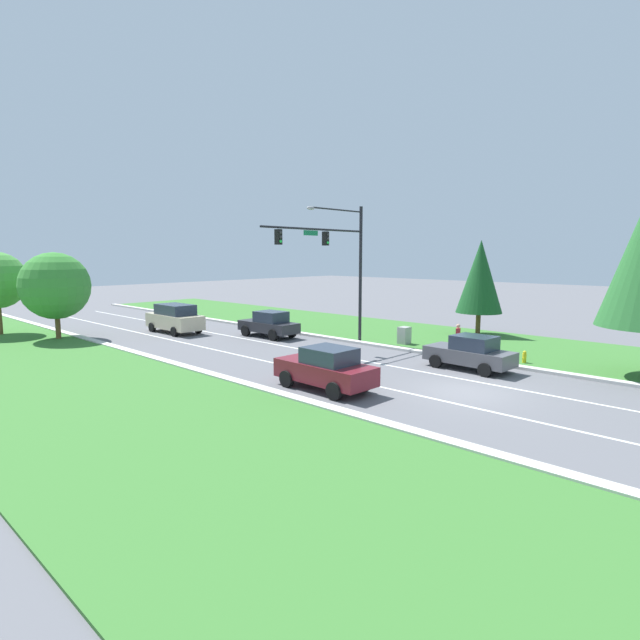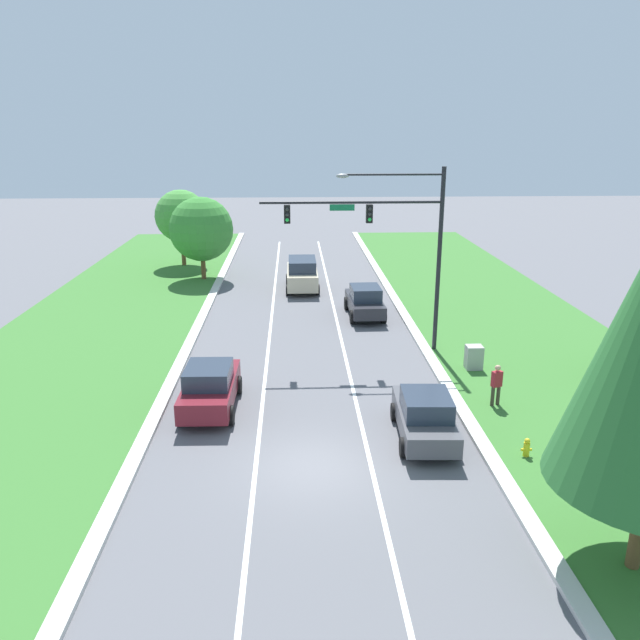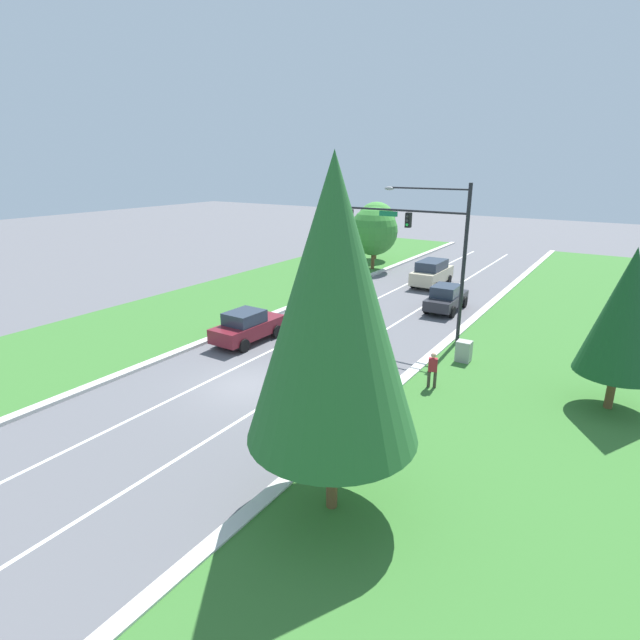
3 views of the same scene
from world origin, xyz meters
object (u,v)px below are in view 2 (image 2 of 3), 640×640
(burgundy_sedan, at_px, (210,387))
(fire_hydrant, at_px, (526,448))
(graphite_sedan, at_px, (425,416))
(oak_near_left_tree, at_px, (201,229))
(oak_far_left_tree, at_px, (181,216))
(pedestrian, at_px, (496,384))
(utility_cabinet, at_px, (474,358))
(charcoal_sedan, at_px, (365,301))
(champagne_suv, at_px, (302,274))
(traffic_signal_mast, at_px, (391,232))

(burgundy_sedan, distance_m, fire_hydrant, 11.28)
(graphite_sedan, relative_size, oak_near_left_tree, 0.75)
(graphite_sedan, xyz_separation_m, oak_far_left_tree, (-12.73, 28.50, 2.98))
(pedestrian, relative_size, fire_hydrant, 2.41)
(utility_cabinet, bearing_deg, graphite_sedan, -119.22)
(burgundy_sedan, bearing_deg, utility_cabinet, 18.79)
(charcoal_sedan, distance_m, oak_near_left_tree, 14.08)
(champagne_suv, relative_size, graphite_sedan, 1.14)
(traffic_signal_mast, height_order, champagne_suv, traffic_signal_mast)
(traffic_signal_mast, relative_size, charcoal_sedan, 1.90)
(utility_cabinet, bearing_deg, charcoal_sedan, 114.57)
(charcoal_sedan, height_order, graphite_sedan, charcoal_sedan)
(charcoal_sedan, bearing_deg, oak_near_left_tree, 135.87)
(graphite_sedan, bearing_deg, utility_cabinet, 63.43)
(fire_hydrant, relative_size, oak_far_left_tree, 0.12)
(utility_cabinet, bearing_deg, oak_near_left_tree, 128.41)
(graphite_sedan, xyz_separation_m, fire_hydrant, (2.98, -1.48, -0.49))
(traffic_signal_mast, relative_size, pedestrian, 5.03)
(traffic_signal_mast, height_order, utility_cabinet, traffic_signal_mast)
(champagne_suv, height_order, oak_far_left_tree, oak_far_left_tree)
(oak_far_left_tree, bearing_deg, oak_near_left_tree, -65.69)
(fire_hydrant, height_order, oak_near_left_tree, oak_near_left_tree)
(graphite_sedan, height_order, oak_far_left_tree, oak_far_left_tree)
(oak_near_left_tree, relative_size, oak_far_left_tree, 0.99)
(burgundy_sedan, height_order, pedestrian, burgundy_sedan)
(burgundy_sedan, height_order, graphite_sedan, burgundy_sedan)
(graphite_sedan, xyz_separation_m, pedestrian, (3.19, 2.36, 0.11))
(champagne_suv, relative_size, oak_near_left_tree, 0.86)
(champagne_suv, height_order, utility_cabinet, champagne_suv)
(graphite_sedan, relative_size, fire_hydrant, 6.13)
(charcoal_sedan, relative_size, oak_far_left_tree, 0.78)
(traffic_signal_mast, xyz_separation_m, champagne_suv, (-3.80, 12.05, -4.60))
(traffic_signal_mast, xyz_separation_m, burgundy_sedan, (-7.52, -6.08, -4.75))
(champagne_suv, bearing_deg, pedestrian, -69.52)
(burgundy_sedan, xyz_separation_m, fire_hydrant, (10.49, -4.10, -0.56))
(oak_far_left_tree, bearing_deg, pedestrian, -58.65)
(pedestrian, xyz_separation_m, oak_far_left_tree, (-15.92, 26.14, 2.87))
(traffic_signal_mast, bearing_deg, oak_far_left_tree, 122.77)
(champagne_suv, height_order, oak_near_left_tree, oak_near_left_tree)
(champagne_suv, distance_m, graphite_sedan, 21.10)
(traffic_signal_mast, distance_m, fire_hydrant, 11.86)
(burgundy_sedan, relative_size, utility_cabinet, 3.97)
(pedestrian, xyz_separation_m, oak_near_left_tree, (-13.78, 21.41, 2.60))
(oak_near_left_tree, bearing_deg, oak_far_left_tree, 114.31)
(champagne_suv, bearing_deg, burgundy_sedan, -101.88)
(burgundy_sedan, bearing_deg, oak_near_left_tree, 99.46)
(traffic_signal_mast, bearing_deg, pedestrian, -63.38)
(champagne_suv, bearing_deg, oak_far_left_tree, 138.85)
(charcoal_sedan, bearing_deg, fire_hydrant, -79.66)
(utility_cabinet, height_order, oak_near_left_tree, oak_near_left_tree)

